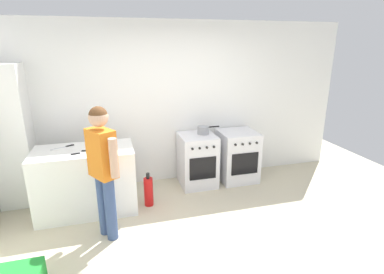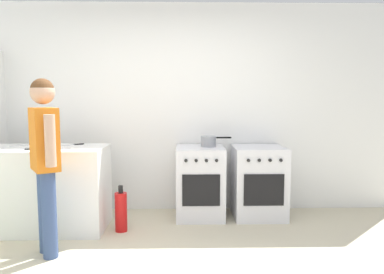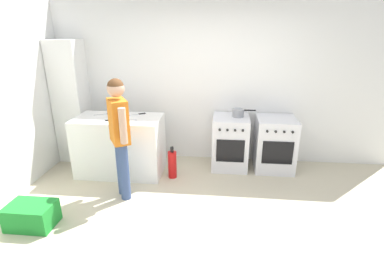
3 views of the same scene
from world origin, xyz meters
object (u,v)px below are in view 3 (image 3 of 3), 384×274
knife_bread (135,115)px  recycling_crate_lower (32,215)px  knife_utility (113,120)px  knife_chef (105,114)px  pot (238,113)px  knife_carving (125,119)px  person (119,130)px  larder_cabinet (72,102)px  oven_right (275,144)px  fire_extinguisher (172,164)px  oven_left (230,142)px

knife_bread → recycling_crate_lower: bearing=-116.6°
knife_utility → knife_chef: same height
pot → recycling_crate_lower: bearing=-142.1°
recycling_crate_lower → knife_carving: bearing=61.8°
pot → knife_utility: bearing=-162.7°
person → larder_cabinet: (-1.21, 1.17, 0.05)m
recycling_crate_lower → larder_cabinet: 2.15m
larder_cabinet → recycling_crate_lower: bearing=-79.5°
knife_bread → larder_cabinet: 1.22m
oven_right → larder_cabinet: size_ratio=0.42×
person → fire_extinguisher: bearing=46.3°
knife_chef → knife_utility: bearing=-52.4°
oven_left → knife_bread: size_ratio=2.75×
person → larder_cabinet: 1.69m
knife_utility → larder_cabinet: bearing=145.7°
person → knife_chef: bearing=121.6°
oven_left → recycling_crate_lower: size_ratio=1.63×
knife_chef → recycling_crate_lower: knife_chef is taller
knife_bread → person: size_ratio=0.19×
knife_chef → knife_carving: 0.47m
pot → recycling_crate_lower: size_ratio=0.70×
knife_utility → larder_cabinet: (-0.93, 0.63, 0.10)m
knife_utility → fire_extinguisher: knife_utility is taller
oven_right → fire_extinguisher: oven_right is taller
knife_chef → larder_cabinet: size_ratio=0.14×
pot → person: 1.90m
oven_right → knife_bread: (-2.18, -0.20, 0.48)m
knife_bread → knife_carving: (-0.08, -0.26, 0.00)m
knife_utility → person: person is taller
fire_extinguisher → pot: bearing=27.9°
knife_chef → knife_carving: bearing=-31.2°
oven_right → recycling_crate_lower: bearing=-148.6°
oven_left → oven_right: bearing=0.0°
knife_bread → larder_cabinet: larder_cabinet is taller
knife_utility → fire_extinguisher: (0.85, 0.05, -0.69)m
pot → oven_right: bearing=-3.6°
knife_carving → fire_extinguisher: knife_carving is taller
knife_chef → recycling_crate_lower: size_ratio=0.55×
oven_right → knife_carving: (-2.27, -0.47, 0.48)m
knife_bread → oven_left: bearing=7.8°
recycling_crate_lower → larder_cabinet: size_ratio=0.26×
knife_utility → knife_carving: bearing=22.3°
oven_right → fire_extinguisher: size_ratio=1.70×
fire_extinguisher → oven_right: bearing=16.9°
pot → knife_bread: pot is taller
fire_extinguisher → recycling_crate_lower: fire_extinguisher is taller
oven_right → knife_carving: 2.36m
oven_left → fire_extinguisher: (-0.87, -0.48, -0.21)m
oven_left → pot: bearing=19.7°
oven_right → knife_chef: size_ratio=2.95×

